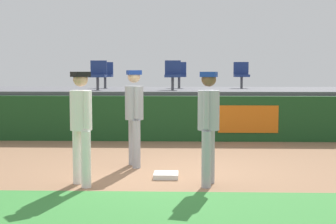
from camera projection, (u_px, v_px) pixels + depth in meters
name	position (u px, v px, depth m)	size (l,w,h in m)	color
ground_plane	(169.00, 175.00, 7.85)	(60.00, 60.00, 0.00)	#936B4C
grass_foreground_strip	(163.00, 222.00, 5.36)	(18.00, 2.80, 0.01)	#388438
first_base	(166.00, 175.00, 7.68)	(0.40, 0.40, 0.08)	white
player_fielder_home	(81.00, 120.00, 7.08)	(0.46, 0.56, 1.73)	white
player_runner_visitor	(134.00, 111.00, 8.55)	(0.43, 0.47, 1.76)	#9EA3AD
player_coach_visitor	(208.00, 120.00, 7.09)	(0.40, 0.47, 1.73)	#9EA3AD
field_wall	(174.00, 118.00, 11.90)	(18.00, 0.26, 1.14)	#19471E
bleacher_platform	(176.00, 109.00, 14.45)	(18.00, 4.80, 1.24)	#59595E
seat_front_left	(98.00, 73.00, 13.31)	(0.46, 0.44, 0.84)	#4C4C51
seat_back_center	(179.00, 73.00, 15.03)	(0.46, 0.44, 0.84)	#4C4C51
seat_front_center	(173.00, 73.00, 13.24)	(0.45, 0.44, 0.84)	#4C4C51
seat_back_left	(105.00, 73.00, 15.11)	(0.47, 0.44, 0.84)	#4C4C51
seat_back_right	(241.00, 73.00, 14.97)	(0.48, 0.44, 0.84)	#4C4C51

